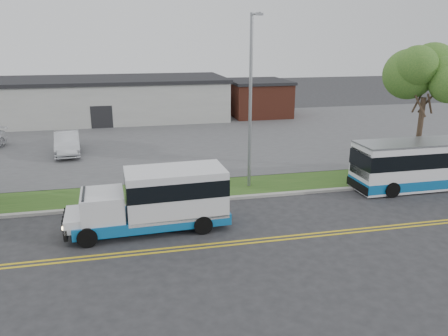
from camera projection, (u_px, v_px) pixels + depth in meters
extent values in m
plane|color=#28282B|center=(207.00, 209.00, 22.11)|extent=(140.00, 140.00, 0.00)
cube|color=gold|center=(223.00, 243.00, 18.51)|extent=(70.00, 0.12, 0.01)
cube|color=gold|center=(225.00, 246.00, 18.23)|extent=(70.00, 0.12, 0.01)
cube|color=#9E9B93|center=(203.00, 200.00, 23.12)|extent=(80.00, 0.30, 0.15)
cube|color=#294F1A|center=(198.00, 190.00, 24.81)|extent=(80.00, 3.30, 0.10)
cube|color=#4C4C4F|center=(171.00, 137.00, 37.99)|extent=(80.00, 25.00, 0.10)
cube|color=#9E9E99|center=(103.00, 101.00, 45.52)|extent=(25.00, 10.00, 4.00)
cube|color=black|center=(102.00, 80.00, 44.89)|extent=(25.40, 10.40, 0.35)
cube|color=black|center=(102.00, 117.00, 41.15)|extent=(2.00, 0.15, 2.20)
cube|color=brown|center=(257.00, 99.00, 48.09)|extent=(6.00, 7.00, 3.60)
cube|color=black|center=(258.00, 81.00, 47.53)|extent=(6.30, 7.30, 0.30)
cylinder|color=#3D2E21|center=(419.00, 136.00, 27.13)|extent=(0.32, 0.32, 4.76)
ellipsoid|color=#2B5B1F|center=(427.00, 75.00, 26.06)|extent=(5.20, 5.20, 4.42)
cylinder|color=gray|center=(250.00, 104.00, 23.96)|extent=(0.18, 0.18, 9.50)
cylinder|color=gray|center=(256.00, 14.00, 21.97)|extent=(0.12, 1.40, 0.12)
cube|color=gray|center=(259.00, 14.00, 21.38)|extent=(0.35, 0.18, 0.12)
cube|color=#0D5895|center=(152.00, 218.00, 19.69)|extent=(6.90, 2.59, 0.50)
cube|color=silver|center=(176.00, 192.00, 19.64)|extent=(4.50, 2.49, 2.10)
cube|color=black|center=(175.00, 184.00, 19.54)|extent=(4.52, 2.53, 0.75)
cube|color=silver|center=(103.00, 206.00, 18.94)|extent=(1.89, 2.23, 1.20)
cube|color=black|center=(84.00, 203.00, 18.70)|extent=(0.18, 1.90, 0.90)
cube|color=silver|center=(77.00, 219.00, 18.81)|extent=(1.09, 2.09, 0.55)
cube|color=black|center=(67.00, 226.00, 18.78)|extent=(0.24, 2.06, 0.50)
sphere|color=#FFD88C|center=(64.00, 228.00, 18.01)|extent=(0.21, 0.21, 0.20)
sphere|color=#FFD88C|center=(67.00, 215.00, 19.39)|extent=(0.21, 0.21, 0.20)
cylinder|color=black|center=(87.00, 238.00, 18.03)|extent=(0.85, 0.32, 0.84)
cylinder|color=black|center=(89.00, 218.00, 20.03)|extent=(0.85, 0.32, 0.84)
cylinder|color=black|center=(203.00, 225.00, 19.26)|extent=(0.85, 0.32, 0.84)
cylinder|color=black|center=(193.00, 207.00, 21.26)|extent=(0.85, 0.32, 0.84)
cube|color=white|center=(437.00, 163.00, 25.13)|extent=(9.92, 2.31, 2.61)
cube|color=#0D5895|center=(435.00, 178.00, 25.38)|extent=(9.94, 2.33, 0.54)
cube|color=black|center=(438.00, 155.00, 24.98)|extent=(9.96, 2.34, 0.86)
cube|color=black|center=(361.00, 163.00, 23.98)|extent=(0.10, 2.07, 1.44)
cube|color=black|center=(357.00, 186.00, 24.34)|extent=(0.12, 2.25, 0.45)
cube|color=gray|center=(441.00, 141.00, 24.75)|extent=(9.92, 2.31, 0.11)
cylinder|color=black|center=(392.00, 190.00, 23.66)|extent=(0.87, 0.29, 0.86)
cylinder|color=black|center=(371.00, 178.00, 25.64)|extent=(0.87, 0.29, 0.86)
imported|color=black|center=(139.00, 184.00, 22.93)|extent=(0.74, 0.63, 1.71)
imported|color=#B7B9BF|center=(67.00, 143.00, 32.02)|extent=(2.25, 5.09, 1.62)
sphere|color=white|center=(134.00, 199.00, 22.83)|extent=(0.32, 0.32, 0.32)
sphere|color=white|center=(145.00, 195.00, 23.43)|extent=(0.32, 0.32, 0.32)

